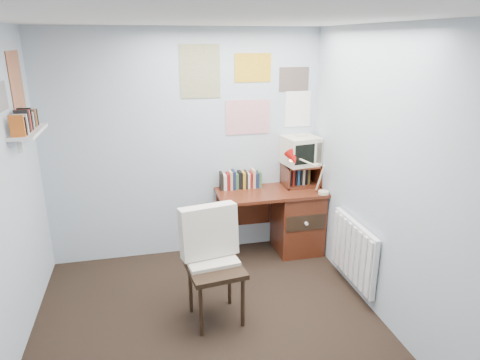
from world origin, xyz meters
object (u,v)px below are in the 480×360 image
object	(u,v)px
desk_lamp	(325,175)
crt_tv	(301,149)
desk	(293,218)
desk_chair	(215,270)
tv_riser	(301,175)
radiator	(354,251)
wall_shelf	(28,132)

from	to	relation	value
desk_lamp	crt_tv	xyz separation A→B (m)	(-0.15, 0.35, 0.21)
desk	desk_chair	bearing A→B (deg)	-135.24
tv_riser	crt_tv	distance (m)	0.30
desk_lamp	desk_chair	bearing A→B (deg)	-128.63
crt_tv	radiator	world-z (taller)	crt_tv
tv_riser	radiator	bearing A→B (deg)	-80.72
desk	crt_tv	xyz separation A→B (m)	(0.11, 0.13, 0.78)
crt_tv	wall_shelf	world-z (taller)	wall_shelf
desk_chair	crt_tv	distance (m)	1.85
desk	tv_riser	world-z (taller)	tv_riser
tv_riser	radiator	world-z (taller)	tv_riser
desk_lamp	tv_riser	distance (m)	0.37
desk	wall_shelf	size ratio (longest dim) A/B	1.94
radiator	wall_shelf	world-z (taller)	wall_shelf
wall_shelf	desk	bearing A→B (deg)	8.40
desk_chair	tv_riser	size ratio (longest dim) A/B	2.45
desk_lamp	wall_shelf	world-z (taller)	wall_shelf
tv_riser	crt_tv	world-z (taller)	crt_tv
desk_chair	radiator	xyz separation A→B (m)	(1.38, 0.16, -0.07)
desk_chair	tv_riser	bearing A→B (deg)	37.39
desk_chair	tv_riser	distance (m)	1.75
desk_chair	wall_shelf	world-z (taller)	wall_shelf
desk_chair	desk_lamp	bearing A→B (deg)	25.35
desk_chair	radiator	size ratio (longest dim) A/B	1.23
desk_chair	radiator	world-z (taller)	desk_chair
tv_riser	radiator	xyz separation A→B (m)	(0.17, -1.04, -0.47)
crt_tv	radiator	bearing A→B (deg)	-89.66
desk	desk_chair	xyz separation A→B (m)	(-1.10, -1.09, 0.09)
desk_lamp	tv_riser	world-z (taller)	desk_lamp
crt_tv	tv_riser	bearing A→B (deg)	-76.82
desk	tv_riser	xyz separation A→B (m)	(0.12, 0.11, 0.48)
desk_chair	desk_lamp	distance (m)	1.68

